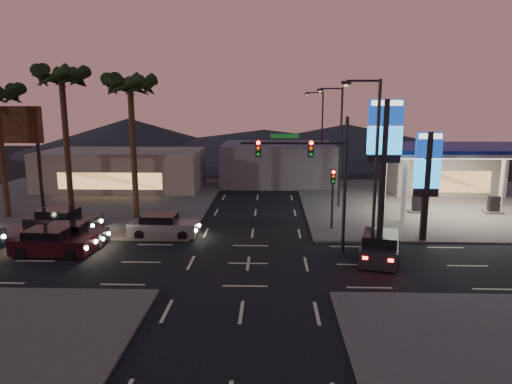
{
  "coord_description": "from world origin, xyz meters",
  "views": [
    {
      "loc": [
        1.2,
        -24.01,
        8.73
      ],
      "look_at": [
        0.26,
        5.35,
        3.0
      ],
      "focal_mm": 32.0,
      "sensor_mm": 36.0,
      "label": 1
    }
  ],
  "objects_px": {
    "traffic_signal_mast": "(315,165)",
    "car_lane_a_mid": "(52,243)",
    "car_lane_b_front": "(163,226)",
    "car_lane_b_mid": "(63,221)",
    "car_lane_a_front": "(71,235)",
    "suv_station": "(380,246)",
    "gas_station": "(460,151)",
    "pylon_sign_tall": "(385,140)",
    "pylon_sign_short": "(427,170)"
  },
  "relations": [
    {
      "from": "gas_station",
      "to": "pylon_sign_tall",
      "type": "xyz_separation_m",
      "value": [
        -7.5,
        -6.5,
        1.31
      ]
    },
    {
      "from": "suv_station",
      "to": "pylon_sign_tall",
      "type": "bearing_deg",
      "value": 76.86
    },
    {
      "from": "gas_station",
      "to": "car_lane_b_front",
      "type": "bearing_deg",
      "value": -162.47
    },
    {
      "from": "gas_station",
      "to": "suv_station",
      "type": "relative_size",
      "value": 2.38
    },
    {
      "from": "car_lane_b_front",
      "to": "pylon_sign_tall",
      "type": "bearing_deg",
      "value": 1.68
    },
    {
      "from": "gas_station",
      "to": "suv_station",
      "type": "bearing_deg",
      "value": -127.87
    },
    {
      "from": "car_lane_a_front",
      "to": "car_lane_a_mid",
      "type": "xyz_separation_m",
      "value": [
        -0.36,
        -1.7,
        0.06
      ]
    },
    {
      "from": "gas_station",
      "to": "car_lane_b_mid",
      "type": "xyz_separation_m",
      "value": [
        -29.09,
        -6.05,
        -4.34
      ]
    },
    {
      "from": "pylon_sign_tall",
      "to": "suv_station",
      "type": "height_order",
      "value": "pylon_sign_tall"
    },
    {
      "from": "car_lane_a_front",
      "to": "suv_station",
      "type": "height_order",
      "value": "suv_station"
    },
    {
      "from": "pylon_sign_tall",
      "to": "car_lane_b_front",
      "type": "bearing_deg",
      "value": -178.32
    },
    {
      "from": "car_lane_a_front",
      "to": "car_lane_a_mid",
      "type": "height_order",
      "value": "car_lane_a_mid"
    },
    {
      "from": "car_lane_a_mid",
      "to": "suv_station",
      "type": "bearing_deg",
      "value": -0.65
    },
    {
      "from": "car_lane_b_mid",
      "to": "car_lane_a_front",
      "type": "bearing_deg",
      "value": -58.05
    },
    {
      "from": "car_lane_a_mid",
      "to": "car_lane_b_front",
      "type": "height_order",
      "value": "car_lane_a_mid"
    },
    {
      "from": "gas_station",
      "to": "car_lane_a_mid",
      "type": "distance_m",
      "value": 29.92
    },
    {
      "from": "pylon_sign_tall",
      "to": "car_lane_a_mid",
      "type": "relative_size",
      "value": 1.88
    },
    {
      "from": "suv_station",
      "to": "car_lane_a_mid",
      "type": "bearing_deg",
      "value": 179.35
    },
    {
      "from": "traffic_signal_mast",
      "to": "car_lane_b_front",
      "type": "height_order",
      "value": "traffic_signal_mast"
    },
    {
      "from": "car_lane_a_front",
      "to": "car_lane_b_mid",
      "type": "distance_m",
      "value": 3.57
    },
    {
      "from": "car_lane_a_front",
      "to": "car_lane_b_front",
      "type": "xyz_separation_m",
      "value": [
        5.29,
        2.16,
        0.04
      ]
    },
    {
      "from": "car_lane_a_front",
      "to": "car_lane_a_mid",
      "type": "bearing_deg",
      "value": -101.99
    },
    {
      "from": "pylon_sign_tall",
      "to": "pylon_sign_short",
      "type": "distance_m",
      "value": 3.2
    },
    {
      "from": "pylon_sign_short",
      "to": "car_lane_a_front",
      "type": "xyz_separation_m",
      "value": [
        -22.21,
        -1.58,
        -4.0
      ]
    },
    {
      "from": "car_lane_a_mid",
      "to": "car_lane_b_mid",
      "type": "relative_size",
      "value": 0.95
    },
    {
      "from": "car_lane_b_front",
      "to": "car_lane_b_mid",
      "type": "distance_m",
      "value": 7.23
    },
    {
      "from": "pylon_sign_short",
      "to": "suv_station",
      "type": "bearing_deg",
      "value": -135.45
    },
    {
      "from": "gas_station",
      "to": "car_lane_b_front",
      "type": "xyz_separation_m",
      "value": [
        -21.91,
        -6.92,
        -4.39
      ]
    },
    {
      "from": "traffic_signal_mast",
      "to": "gas_station",
      "type": "bearing_deg",
      "value": 39.28
    },
    {
      "from": "car_lane_b_front",
      "to": "car_lane_a_mid",
      "type": "bearing_deg",
      "value": -145.71
    },
    {
      "from": "traffic_signal_mast",
      "to": "car_lane_a_mid",
      "type": "relative_size",
      "value": 1.67
    },
    {
      "from": "pylon_sign_tall",
      "to": "suv_station",
      "type": "relative_size",
      "value": 1.75
    },
    {
      "from": "pylon_sign_tall",
      "to": "traffic_signal_mast",
      "type": "bearing_deg",
      "value": -143.48
    },
    {
      "from": "gas_station",
      "to": "car_lane_b_mid",
      "type": "bearing_deg",
      "value": -168.24
    },
    {
      "from": "car_lane_a_front",
      "to": "suv_station",
      "type": "xyz_separation_m",
      "value": [
        18.66,
        -1.91,
        0.09
      ]
    },
    {
      "from": "pylon_sign_tall",
      "to": "car_lane_a_mid",
      "type": "bearing_deg",
      "value": -167.96
    },
    {
      "from": "pylon_sign_short",
      "to": "suv_station",
      "type": "relative_size",
      "value": 1.36
    },
    {
      "from": "pylon_sign_short",
      "to": "suv_station",
      "type": "distance_m",
      "value": 6.34
    },
    {
      "from": "gas_station",
      "to": "traffic_signal_mast",
      "type": "xyz_separation_m",
      "value": [
        -12.24,
        -10.01,
        0.15
      ]
    },
    {
      "from": "suv_station",
      "to": "car_lane_a_front",
      "type": "bearing_deg",
      "value": 174.14
    },
    {
      "from": "car_lane_b_mid",
      "to": "suv_station",
      "type": "bearing_deg",
      "value": -13.52
    },
    {
      "from": "car_lane_a_front",
      "to": "car_lane_b_mid",
      "type": "xyz_separation_m",
      "value": [
        -1.89,
        3.03,
        0.09
      ]
    },
    {
      "from": "pylon_sign_short",
      "to": "car_lane_b_mid",
      "type": "height_order",
      "value": "pylon_sign_short"
    },
    {
      "from": "gas_station",
      "to": "car_lane_a_front",
      "type": "xyz_separation_m",
      "value": [
        -27.21,
        -9.08,
        -4.43
      ]
    },
    {
      "from": "traffic_signal_mast",
      "to": "car_lane_b_mid",
      "type": "height_order",
      "value": "traffic_signal_mast"
    },
    {
      "from": "pylon_sign_tall",
      "to": "car_lane_b_mid",
      "type": "distance_m",
      "value": 22.32
    },
    {
      "from": "car_lane_b_front",
      "to": "suv_station",
      "type": "bearing_deg",
      "value": -16.94
    },
    {
      "from": "traffic_signal_mast",
      "to": "pylon_sign_tall",
      "type": "bearing_deg",
      "value": 36.52
    },
    {
      "from": "pylon_sign_short",
      "to": "car_lane_b_front",
      "type": "height_order",
      "value": "pylon_sign_short"
    },
    {
      "from": "pylon_sign_tall",
      "to": "pylon_sign_short",
      "type": "height_order",
      "value": "pylon_sign_tall"
    }
  ]
}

